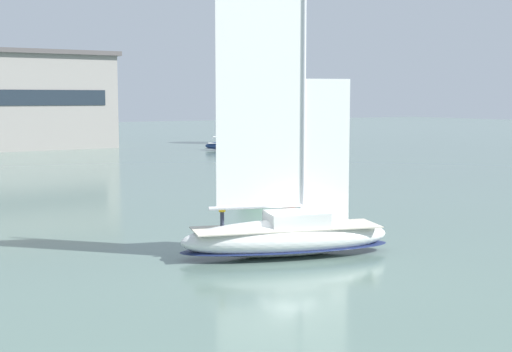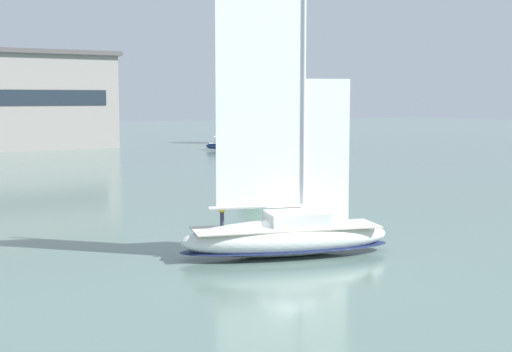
{
  "view_description": "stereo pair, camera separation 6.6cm",
  "coord_description": "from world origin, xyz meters",
  "px_view_note": "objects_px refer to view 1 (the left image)",
  "views": [
    {
      "loc": [
        -19.97,
        -29.86,
        8.04
      ],
      "look_at": [
        0.0,
        3.0,
        3.82
      ],
      "focal_mm": 50.0,
      "sensor_mm": 36.0,
      "label": 1
    },
    {
      "loc": [
        -19.91,
        -29.89,
        8.04
      ],
      "look_at": [
        0.0,
        3.0,
        3.82
      ],
      "focal_mm": 50.0,
      "sensor_mm": 36.0,
      "label": 2
    }
  ],
  "objects_px": {
    "sailboat_main": "(287,233)",
    "channel_buoy": "(289,193)",
    "sailboat_moored_mid_channel": "(232,145)",
    "tree_shore_center": "(253,92)"
  },
  "relations": [
    {
      "from": "sailboat_moored_mid_channel",
      "to": "channel_buoy",
      "type": "height_order",
      "value": "sailboat_moored_mid_channel"
    },
    {
      "from": "sailboat_moored_mid_channel",
      "to": "sailboat_main",
      "type": "bearing_deg",
      "value": -117.18
    },
    {
      "from": "tree_shore_center",
      "to": "sailboat_moored_mid_channel",
      "type": "relative_size",
      "value": 1.15
    },
    {
      "from": "tree_shore_center",
      "to": "sailboat_main",
      "type": "distance_m",
      "value": 90.25
    },
    {
      "from": "sailboat_main",
      "to": "sailboat_moored_mid_channel",
      "type": "height_order",
      "value": "sailboat_main"
    },
    {
      "from": "channel_buoy",
      "to": "sailboat_moored_mid_channel",
      "type": "bearing_deg",
      "value": 65.07
    },
    {
      "from": "sailboat_main",
      "to": "channel_buoy",
      "type": "height_order",
      "value": "sailboat_main"
    },
    {
      "from": "sailboat_moored_mid_channel",
      "to": "channel_buoy",
      "type": "distance_m",
      "value": 56.38
    },
    {
      "from": "sailboat_main",
      "to": "channel_buoy",
      "type": "xyz_separation_m",
      "value": [
        10.19,
        15.01,
        -0.4
      ]
    },
    {
      "from": "sailboat_main",
      "to": "channel_buoy",
      "type": "distance_m",
      "value": 18.15
    }
  ]
}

